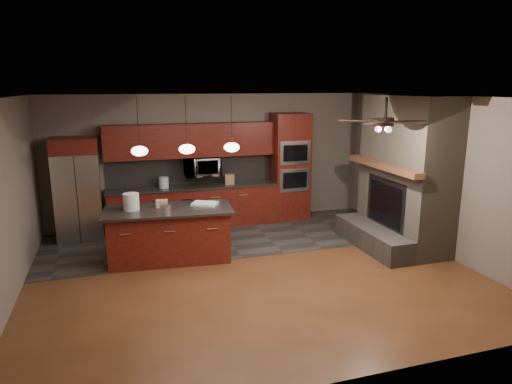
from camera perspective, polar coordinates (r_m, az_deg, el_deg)
name	(u,v)px	position (r m, az deg, el deg)	size (l,w,h in m)	color
ground	(253,271)	(7.58, -0.42, -9.89)	(7.00, 7.00, 0.00)	brown
ceiling	(252,97)	(6.98, -0.46, 11.79)	(7.00, 6.00, 0.02)	white
back_wall	(212,159)	(10.01, -5.49, 4.09)	(7.00, 0.02, 2.80)	#6F6259
right_wall	(439,175)	(8.81, 21.90, 1.96)	(0.02, 6.00, 2.80)	#6F6259
left_wall	(4,205)	(7.00, -28.99, -1.45)	(0.02, 6.00, 2.80)	#6F6259
slate_tile_patch	(226,237)	(9.20, -3.73, -5.65)	(7.00, 2.40, 0.01)	#35332F
fireplace_column	(403,178)	(8.86, 17.90, 1.66)	(1.30, 2.10, 2.80)	brown
back_cabinetry	(193,186)	(9.77, -7.84, 0.78)	(3.59, 0.64, 2.20)	#612012
oven_tower	(290,167)	(10.24, 4.26, 3.13)	(0.80, 0.63, 2.38)	#612012
microwave	(202,166)	(9.73, -6.75, 3.20)	(0.73, 0.41, 0.50)	silver
refrigerator	(78,189)	(9.52, -21.37, 0.33)	(0.85, 0.75, 2.00)	silver
kitchen_island	(169,234)	(8.05, -10.79, -5.19)	(2.24, 1.17, 0.92)	#612012
white_bucket	(131,202)	(7.95, -15.33, -1.18)	(0.26, 0.26, 0.29)	silver
paint_can	(166,209)	(7.65, -11.24, -2.15)	(0.18, 0.18, 0.12)	silver
paint_tray	(205,204)	(8.07, -6.43, -1.46)	(0.42, 0.30, 0.04)	white
cardboard_box	(162,204)	(8.03, -11.70, -1.43)	(0.20, 0.14, 0.13)	tan
counter_bucket	(164,183)	(9.62, -11.45, 1.17)	(0.20, 0.20, 0.22)	silver
counter_box	(230,179)	(9.81, -3.32, 1.61)	(0.20, 0.15, 0.22)	#99764F
pendant_left	(140,151)	(7.45, -14.35, 5.02)	(0.26, 0.26, 0.92)	black
pendant_center	(187,149)	(7.52, -8.63, 5.36)	(0.26, 0.26, 0.92)	black
pendant_right	(232,147)	(7.67, -3.06, 5.64)	(0.26, 0.26, 0.92)	black
ceiling_fan	(385,121)	(7.03, 15.87, 8.51)	(1.27, 1.33, 0.41)	black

